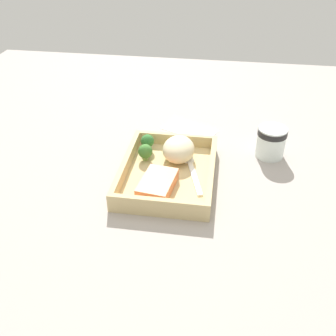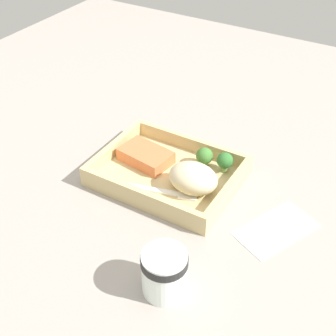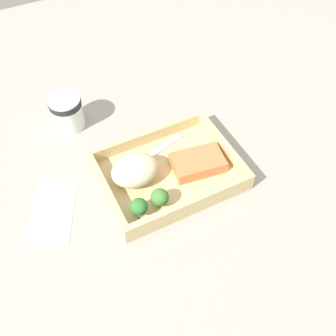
% 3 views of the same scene
% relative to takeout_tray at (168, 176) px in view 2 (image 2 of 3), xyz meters
% --- Properties ---
extents(ground_plane, '(1.60, 1.60, 0.02)m').
position_rel_takeout_tray_xyz_m(ground_plane, '(0.00, 0.00, -0.02)').
color(ground_plane, '#9F968E').
extents(takeout_tray, '(0.27, 0.20, 0.01)m').
position_rel_takeout_tray_xyz_m(takeout_tray, '(0.00, 0.00, 0.00)').
color(takeout_tray, '#CDB57D').
rests_on(takeout_tray, ground_plane).
extents(tray_rim, '(0.27, 0.20, 0.03)m').
position_rel_takeout_tray_xyz_m(tray_rim, '(0.00, 0.00, 0.02)').
color(tray_rim, '#CDB57D').
rests_on(tray_rim, takeout_tray).
extents(salmon_fillet, '(0.11, 0.08, 0.03)m').
position_rel_takeout_tray_xyz_m(salmon_fillet, '(-0.06, 0.01, 0.02)').
color(salmon_fillet, '#DC7444').
rests_on(salmon_fillet, takeout_tray).
extents(mashed_potatoes, '(0.09, 0.07, 0.05)m').
position_rel_takeout_tray_xyz_m(mashed_potatoes, '(0.06, -0.02, 0.03)').
color(mashed_potatoes, beige).
rests_on(mashed_potatoes, takeout_tray).
extents(broccoli_floret_1, '(0.03, 0.03, 0.04)m').
position_rel_takeout_tray_xyz_m(broccoli_floret_1, '(0.05, 0.06, 0.03)').
color(broccoli_floret_1, '#78A251').
rests_on(broccoli_floret_1, takeout_tray).
extents(broccoli_floret_2, '(0.03, 0.03, 0.04)m').
position_rel_takeout_tray_xyz_m(broccoli_floret_2, '(0.09, 0.06, 0.03)').
color(broccoli_floret_2, '#749A54').
rests_on(broccoli_floret_2, takeout_tray).
extents(fork, '(0.16, 0.06, 0.00)m').
position_rel_takeout_tray_xyz_m(fork, '(0.02, -0.05, 0.01)').
color(fork, white).
rests_on(fork, takeout_tray).
extents(paper_cup, '(0.07, 0.07, 0.08)m').
position_rel_takeout_tray_xyz_m(paper_cup, '(0.13, -0.23, 0.04)').
color(paper_cup, white).
rests_on(paper_cup, ground_plane).
extents(receipt_slip, '(0.13, 0.16, 0.00)m').
position_rel_takeout_tray_xyz_m(receipt_slip, '(0.23, -0.02, -0.00)').
color(receipt_slip, white).
rests_on(receipt_slip, ground_plane).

